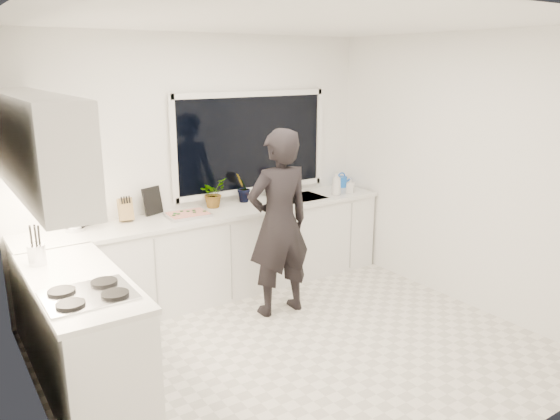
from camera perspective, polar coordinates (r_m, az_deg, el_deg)
floor at (r=4.89m, az=1.75°, el=-14.46°), size 4.00×3.50×0.02m
wall_back at (r=5.87m, az=-8.20°, el=4.63°), size 4.00×0.02×2.70m
wall_left at (r=3.64m, az=-24.84°, el=-3.10°), size 0.02×3.50×2.70m
wall_right at (r=5.76m, az=18.41°, el=3.82°), size 0.02×3.50×2.70m
ceiling at (r=4.26m, az=2.06°, el=19.26°), size 4.00×3.50×0.02m
window at (r=6.09m, az=-2.99°, el=7.04°), size 1.80×0.02×1.00m
base_cabinets_back at (r=5.83m, az=-6.53°, el=-4.64°), size 3.92×0.58×0.88m
base_cabinets_left at (r=4.35m, az=-19.79°, el=-12.62°), size 0.58×1.60×0.88m
countertop_back at (r=5.69m, az=-6.62°, el=-0.31°), size 3.94×0.62×0.04m
countertop_left at (r=4.17m, az=-20.35°, el=-6.99°), size 0.62×1.60×0.04m
upper_cabinets at (r=4.25m, az=-24.24°, el=6.34°), size 0.34×2.10×0.70m
sink at (r=6.23m, az=1.94°, el=0.87°), size 0.58×0.42×0.14m
faucet at (r=6.36m, az=0.90°, el=2.64°), size 0.03×0.03×0.22m
stovetop at (r=3.83m, az=-19.41°, el=-8.28°), size 0.56×0.48×0.03m
person at (r=5.23m, az=-0.11°, el=-1.41°), size 0.69×0.47×1.83m
pizza_tray at (r=5.52m, az=-9.59°, el=-0.51°), size 0.43×0.32×0.03m
pizza at (r=5.52m, az=-9.60°, el=-0.34°), size 0.39×0.29×0.01m
watering_can at (r=6.79m, az=6.43°, el=2.96°), size 0.17×0.17×0.13m
paper_towel_roll at (r=5.29m, az=-20.74°, el=-0.68°), size 0.14×0.14×0.26m
knife_block at (r=5.46m, az=-15.83°, el=-0.03°), size 0.14×0.11×0.22m
utensil_crock at (r=4.52m, az=-24.06°, el=-4.30°), size 0.16×0.16×0.16m
picture_frame_large at (r=5.64m, az=-13.18°, el=0.94°), size 0.21×0.10×0.28m
picture_frame_small at (r=5.46m, az=-19.29°, el=0.13°), size 0.24×0.11×0.30m
herb_plants at (r=5.97m, az=-4.11°, el=2.22°), size 1.24×0.34×0.32m
soap_bottles at (r=6.37m, az=6.31°, el=2.76°), size 0.35×0.14×0.29m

